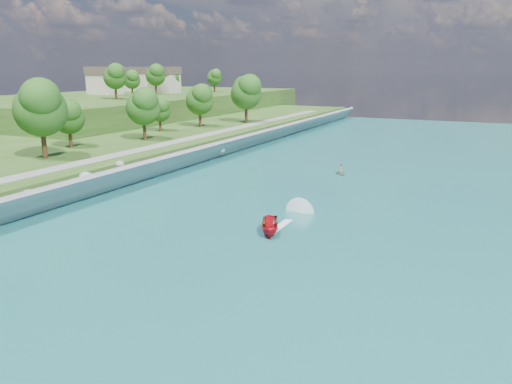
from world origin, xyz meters
The scene contains 10 objects.
ground centered at (0.00, 0.00, 0.00)m, with size 260.00×260.00×0.00m, color #2D5119.
river_water centered at (0.00, 20.00, 0.05)m, with size 55.00×240.00×0.10m, color #1A6265.
berm_west centered at (-50.00, 20.00, 1.75)m, with size 45.00×240.00×3.50m, color #2D5119.
ridge_west centered at (-82.50, 95.00, 4.50)m, with size 60.00×120.00×9.00m, color #2D5119.
riprap_bank centered at (-25.85, 19.13, 1.80)m, with size 4.18×236.00×4.13m.
riverside_path centered at (-32.50, 20.00, 3.55)m, with size 3.00×200.00×0.10m, color gray.
ridge_houses centered at (-88.67, 100.00, 13.31)m, with size 29.50×29.50×8.40m.
trees_ridge centered at (-72.05, 89.97, 13.89)m, with size 13.69×53.66×10.76m.
motorboat centered at (1.01, 11.70, 0.84)m, with size 3.60×19.15×1.92m.
raft centered at (-0.83, 42.82, 0.47)m, with size 2.99×3.04×1.67m.
Camera 1 is at (21.09, -34.73, 16.87)m, focal length 35.00 mm.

